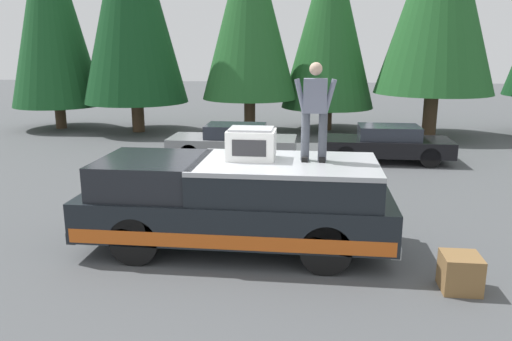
{
  "coord_description": "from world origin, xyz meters",
  "views": [
    {
      "loc": [
        -8.45,
        -1.5,
        3.58
      ],
      "look_at": [
        0.49,
        -0.46,
        1.35
      ],
      "focal_mm": 34.96,
      "sensor_mm": 36.0,
      "label": 1
    }
  ],
  "objects": [
    {
      "name": "pickup_truck",
      "position": [
        -0.01,
        -0.16,
        0.87
      ],
      "size": [
        2.01,
        5.54,
        1.65
      ],
      "color": "black",
      "rests_on": "ground"
    },
    {
      "name": "parked_car_black",
      "position": [
        7.63,
        -3.81,
        0.58
      ],
      "size": [
        1.64,
        4.1,
        1.16
      ],
      "color": "black",
      "rests_on": "ground"
    },
    {
      "name": "compressor_unit",
      "position": [
        0.12,
        -0.42,
        1.93
      ],
      "size": [
        0.65,
        0.84,
        0.56
      ],
      "color": "white",
      "rests_on": "pickup_truck"
    },
    {
      "name": "conifer_far_right",
      "position": [
        12.86,
        9.92,
        5.25
      ],
      "size": [
        3.91,
        3.91,
        9.48
      ],
      "color": "#4C3826",
      "rests_on": "ground"
    },
    {
      "name": "parked_car_grey",
      "position": [
        7.32,
        1.09,
        0.58
      ],
      "size": [
        1.64,
        4.1,
        1.16
      ],
      "color": "gray",
      "rests_on": "ground"
    },
    {
      "name": "conifer_center_left",
      "position": [
        13.82,
        -2.05,
        4.73
      ],
      "size": [
        4.01,
        4.01,
        8.47
      ],
      "color": "#4C3826",
      "rests_on": "ground"
    },
    {
      "name": "person_on_truck_bed",
      "position": [
        0.13,
        -1.51,
        2.55
      ],
      "size": [
        0.29,
        0.72,
        1.69
      ],
      "color": "#4C515B",
      "rests_on": "pickup_truck"
    },
    {
      "name": "ground_plane",
      "position": [
        0.0,
        0.0,
        0.0
      ],
      "size": [
        90.0,
        90.0,
        0.0
      ],
      "primitive_type": "plane",
      "color": "#4C4F51"
    },
    {
      "name": "wooden_crate",
      "position": [
        -1.22,
        -3.76,
        0.28
      ],
      "size": [
        0.56,
        0.56,
        0.56
      ],
      "primitive_type": "cube",
      "color": "olive",
      "rests_on": "ground"
    },
    {
      "name": "conifer_center_right",
      "position": [
        12.62,
        1.23,
        5.08
      ],
      "size": [
        3.96,
        3.96,
        8.71
      ],
      "color": "#4C3826",
      "rests_on": "ground"
    }
  ]
}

